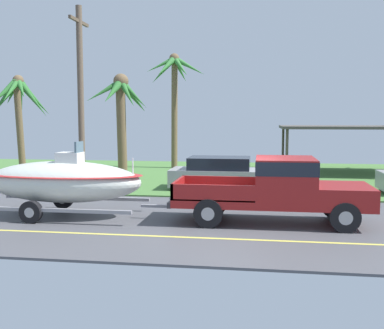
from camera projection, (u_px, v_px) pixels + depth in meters
ground at (244, 183)px, 21.53m from camera, size 36.00×22.00×0.11m
pickup_truck_towing at (284, 187)px, 13.18m from camera, size 5.70×2.05×1.87m
boat_on_trailer at (62, 181)px, 14.16m from camera, size 6.11×2.41×2.28m
parked_sedan_far at (223, 174)px, 19.28m from camera, size 4.48×1.91×1.38m
carport_awning at (350, 128)px, 24.73m from camera, size 7.29×4.93×2.58m
palm_tree_near_right at (19, 101)px, 21.30m from camera, size 2.77×3.29×4.95m
palm_tree_far_left at (174, 82)px, 27.20m from camera, size 3.50×2.70×6.76m
palm_tree_far_right at (122, 104)px, 21.19m from camera, size 2.78×3.11×5.01m
utility_pole at (81, 97)px, 18.28m from camera, size 0.24×1.80×7.32m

